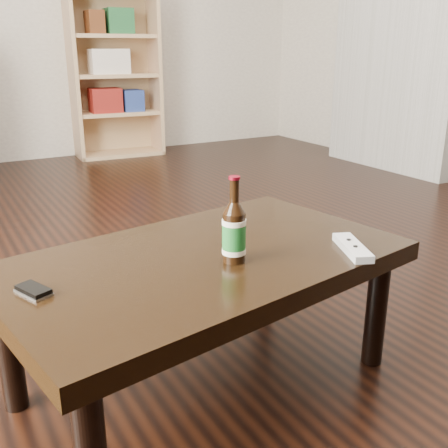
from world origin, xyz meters
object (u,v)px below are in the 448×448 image
coffee_table (205,273)px  beer_bottle (234,232)px  phone (33,291)px  bookshelf (113,72)px  remote (352,248)px

coffee_table → beer_bottle: beer_bottle is taller
beer_bottle → phone: beer_bottle is taller
bookshelf → phone: 3.77m
coffee_table → remote: 0.41m
bookshelf → phone: bookshelf is taller
phone → remote: (0.82, -0.17, 0.00)m
coffee_table → remote: size_ratio=6.06×
phone → remote: remote is taller
beer_bottle → phone: bearing=172.5°
bookshelf → beer_bottle: 3.68m
beer_bottle → phone: size_ratio=2.25×
coffee_table → beer_bottle: 0.16m
bookshelf → coffee_table: 3.62m
coffee_table → phone: (-0.45, -0.01, 0.06)m
bookshelf → remote: bearing=-94.6°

